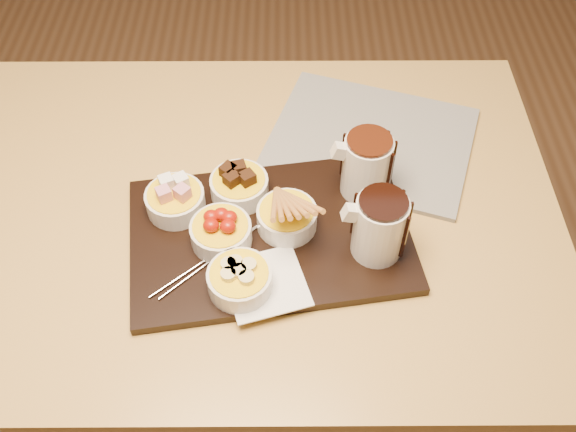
{
  "coord_description": "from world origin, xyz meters",
  "views": [
    {
      "loc": [
        0.12,
        -0.73,
        1.61
      ],
      "look_at": [
        0.12,
        -0.08,
        0.81
      ],
      "focal_mm": 40.0,
      "sensor_mm": 36.0,
      "label": 1
    }
  ],
  "objects_px": {
    "dining_table": "(222,237)",
    "bowl_strawberries": "(221,233)",
    "serving_board": "(270,235)",
    "pitcher_dark_chocolate": "(379,227)",
    "pitcher_milk_chocolate": "(366,166)",
    "newspaper": "(371,140)"
  },
  "relations": [
    {
      "from": "serving_board",
      "to": "pitcher_milk_chocolate",
      "type": "bearing_deg",
      "value": 21.8
    },
    {
      "from": "dining_table",
      "to": "bowl_strawberries",
      "type": "height_order",
      "value": "bowl_strawberries"
    },
    {
      "from": "dining_table",
      "to": "newspaper",
      "type": "bearing_deg",
      "value": 28.19
    },
    {
      "from": "serving_board",
      "to": "pitcher_dark_chocolate",
      "type": "bearing_deg",
      "value": -19.98
    },
    {
      "from": "dining_table",
      "to": "bowl_strawberries",
      "type": "bearing_deg",
      "value": -80.45
    },
    {
      "from": "bowl_strawberries",
      "to": "serving_board",
      "type": "bearing_deg",
      "value": 12.18
    },
    {
      "from": "bowl_strawberries",
      "to": "pitcher_milk_chocolate",
      "type": "bearing_deg",
      "value": 25.0
    },
    {
      "from": "serving_board",
      "to": "pitcher_milk_chocolate",
      "type": "height_order",
      "value": "pitcher_milk_chocolate"
    },
    {
      "from": "pitcher_dark_chocolate",
      "to": "pitcher_milk_chocolate",
      "type": "distance_m",
      "value": 0.13
    },
    {
      "from": "dining_table",
      "to": "newspaper",
      "type": "xyz_separation_m",
      "value": [
        0.28,
        0.15,
        0.1
      ]
    },
    {
      "from": "pitcher_milk_chocolate",
      "to": "pitcher_dark_chocolate",
      "type": "bearing_deg",
      "value": -94.4
    },
    {
      "from": "bowl_strawberries",
      "to": "pitcher_milk_chocolate",
      "type": "height_order",
      "value": "pitcher_milk_chocolate"
    },
    {
      "from": "bowl_strawberries",
      "to": "newspaper",
      "type": "xyz_separation_m",
      "value": [
        0.27,
        0.25,
        -0.03
      ]
    },
    {
      "from": "dining_table",
      "to": "newspaper",
      "type": "relative_size",
      "value": 3.25
    },
    {
      "from": "bowl_strawberries",
      "to": "pitcher_dark_chocolate",
      "type": "bearing_deg",
      "value": -4.05
    },
    {
      "from": "dining_table",
      "to": "pitcher_dark_chocolate",
      "type": "height_order",
      "value": "pitcher_dark_chocolate"
    },
    {
      "from": "bowl_strawberries",
      "to": "pitcher_dark_chocolate",
      "type": "relative_size",
      "value": 0.89
    },
    {
      "from": "dining_table",
      "to": "newspaper",
      "type": "distance_m",
      "value": 0.34
    },
    {
      "from": "dining_table",
      "to": "serving_board",
      "type": "distance_m",
      "value": 0.16
    },
    {
      "from": "serving_board",
      "to": "dining_table",
      "type": "bearing_deg",
      "value": 131.58
    },
    {
      "from": "pitcher_milk_chocolate",
      "to": "newspaper",
      "type": "height_order",
      "value": "pitcher_milk_chocolate"
    },
    {
      "from": "bowl_strawberries",
      "to": "newspaper",
      "type": "bearing_deg",
      "value": 42.81
    }
  ]
}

